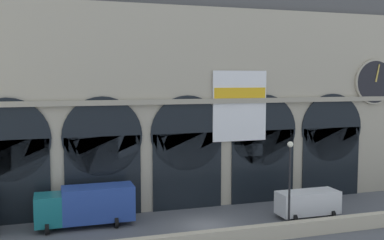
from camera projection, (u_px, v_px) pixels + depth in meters
ground_plane at (206, 226)px, 35.32m from camera, size 200.00×200.00×0.00m
quay_parapet_wall at (226, 237)px, 31.24m from camera, size 90.00×0.70×1.10m
station_building at (179, 92)px, 41.69m from camera, size 45.38×5.80×21.07m
box_truck_midwest at (86, 205)px, 35.03m from camera, size 7.50×2.91×3.12m
van_mideast at (308, 203)px, 37.38m from camera, size 5.20×2.48×2.20m
street_lamp_quayside at (290, 175)px, 33.24m from camera, size 0.44×0.44×6.90m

